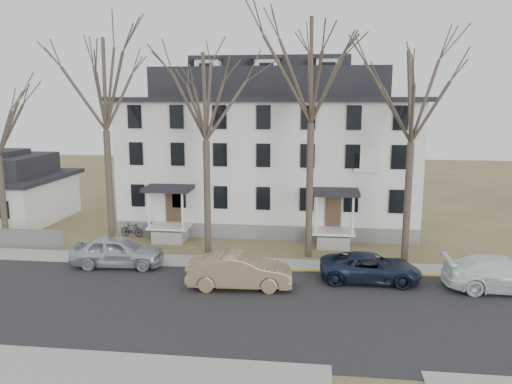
# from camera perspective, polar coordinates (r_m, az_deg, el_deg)

# --- Properties ---
(ground) EXTENTS (120.00, 120.00, 0.00)m
(ground) POSITION_cam_1_polar(r_m,az_deg,el_deg) (20.66, 2.64, -15.61)
(ground) COLOR olive
(ground) RESTS_ON ground
(main_road) EXTENTS (120.00, 10.00, 0.04)m
(main_road) POSITION_cam_1_polar(r_m,az_deg,el_deg) (22.47, 3.03, -13.37)
(main_road) COLOR #27272A
(main_road) RESTS_ON ground
(far_sidewalk) EXTENTS (120.00, 2.00, 0.08)m
(far_sidewalk) POSITION_cam_1_polar(r_m,az_deg,el_deg) (28.05, 3.86, -8.42)
(far_sidewalk) COLOR #A09F97
(far_sidewalk) RESTS_ON ground
(yellow_curb) EXTENTS (14.00, 0.25, 0.06)m
(yellow_curb) POSITION_cam_1_polar(r_m,az_deg,el_deg) (27.42, 14.39, -9.19)
(yellow_curb) COLOR gold
(yellow_curb) RESTS_ON ground
(boarding_house) EXTENTS (20.80, 12.36, 12.05)m
(boarding_house) POSITION_cam_1_polar(r_m,az_deg,el_deg) (36.79, 1.67, 4.74)
(boarding_house) COLOR slate
(boarding_house) RESTS_ON ground
(small_house) EXTENTS (8.70, 8.70, 5.00)m
(small_house) POSITION_cam_1_polar(r_m,az_deg,el_deg) (42.19, -26.80, 0.06)
(small_house) COLOR silver
(small_house) RESTS_ON ground
(tree_far_left) EXTENTS (8.40, 8.40, 13.72)m
(tree_far_left) POSITION_cam_1_polar(r_m,az_deg,el_deg) (30.88, -17.04, 12.40)
(tree_far_left) COLOR #473B31
(tree_far_left) RESTS_ON ground
(tree_mid_left) EXTENTS (7.80, 7.80, 12.74)m
(tree_mid_left) POSITION_cam_1_polar(r_m,az_deg,el_deg) (29.00, -5.82, 11.48)
(tree_mid_left) COLOR #473B31
(tree_mid_left) RESTS_ON ground
(tree_center) EXTENTS (9.00, 9.00, 14.70)m
(tree_center) POSITION_cam_1_polar(r_m,az_deg,el_deg) (28.37, 6.43, 14.49)
(tree_center) COLOR #473B31
(tree_center) RESTS_ON ground
(tree_mid_right) EXTENTS (7.80, 7.80, 12.74)m
(tree_mid_right) POSITION_cam_1_polar(r_m,az_deg,el_deg) (28.78, 17.59, 11.06)
(tree_mid_right) COLOR #473B31
(tree_mid_right) RESTS_ON ground
(car_silver) EXTENTS (5.13, 2.35, 1.71)m
(car_silver) POSITION_cam_1_polar(r_m,az_deg,el_deg) (28.63, -15.52, -6.60)
(car_silver) COLOR #B4BAC5
(car_silver) RESTS_ON ground
(car_tan) EXTENTS (5.22, 2.12, 1.69)m
(car_tan) POSITION_cam_1_polar(r_m,az_deg,el_deg) (24.63, -1.89, -9.06)
(car_tan) COLOR #947653
(car_tan) RESTS_ON ground
(car_navy) EXTENTS (5.07, 2.37, 1.40)m
(car_navy) POSITION_cam_1_polar(r_m,az_deg,el_deg) (26.13, 12.90, -8.49)
(car_navy) COLOR #182135
(car_navy) RESTS_ON ground
(car_white) EXTENTS (5.62, 2.31, 1.63)m
(car_white) POSITION_cam_1_polar(r_m,az_deg,el_deg) (26.99, 26.44, -8.49)
(car_white) COLOR white
(car_white) RESTS_ON ground
(bicycle_left) EXTENTS (1.81, 0.82, 0.92)m
(bicycle_left) POSITION_cam_1_polar(r_m,az_deg,el_deg) (33.34, -10.29, -4.65)
(bicycle_left) COLOR black
(bicycle_left) RESTS_ON ground
(bicycle_right) EXTENTS (1.68, 0.73, 0.97)m
(bicycle_right) POSITION_cam_1_polar(r_m,az_deg,el_deg) (34.42, -13.99, -4.27)
(bicycle_right) COLOR black
(bicycle_right) RESTS_ON ground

